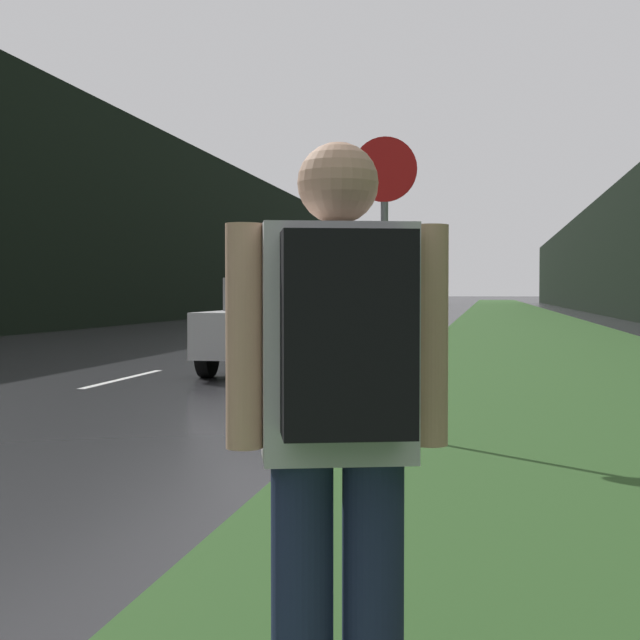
# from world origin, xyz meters

# --- Properties ---
(grass_verge) EXTENTS (6.00, 240.00, 0.02)m
(grass_verge) POSITION_xyz_m (7.07, 40.00, 0.01)
(grass_verge) COLOR #2D5123
(grass_verge) RESTS_ON ground_plane
(lane_stripe_c) EXTENTS (0.12, 3.00, 0.01)m
(lane_stripe_c) POSITION_xyz_m (0.00, 15.09, 0.00)
(lane_stripe_c) COLOR silver
(lane_stripe_c) RESTS_ON ground_plane
(lane_stripe_d) EXTENTS (0.12, 3.00, 0.01)m
(lane_stripe_d) POSITION_xyz_m (0.00, 22.09, 0.00)
(lane_stripe_d) COLOR silver
(lane_stripe_d) RESTS_ON ground_plane
(treeline_far_side) EXTENTS (2.00, 140.00, 8.75)m
(treeline_far_side) POSITION_xyz_m (-10.07, 50.00, 4.38)
(treeline_far_side) COLOR black
(treeline_far_side) RESTS_ON ground_plane
(treeline_near_side) EXTENTS (2.00, 140.00, 7.06)m
(treeline_near_side) POSITION_xyz_m (13.07, 50.00, 3.53)
(treeline_near_side) COLOR black
(treeline_near_side) RESTS_ON ground_plane
(stop_sign) EXTENTS (0.61, 0.07, 2.79)m
(stop_sign) POSITION_xyz_m (4.62, 10.32, 1.66)
(stop_sign) COLOR slate
(stop_sign) RESTS_ON ground_plane
(hitchhiker_with_backpack) EXTENTS (0.59, 0.50, 1.75)m
(hitchhiker_with_backpack) POSITION_xyz_m (5.18, 4.42, 1.01)
(hitchhiker_with_backpack) COLOR #1E2847
(hitchhiker_with_backpack) RESTS_ON ground_plane
(car_passing_near) EXTENTS (1.89, 4.27, 1.59)m
(car_passing_near) POSITION_xyz_m (2.04, 16.96, 0.80)
(car_passing_near) COLOR #BCBCBC
(car_passing_near) RESTS_ON ground_plane
(car_passing_far) EXTENTS (2.03, 4.67, 1.48)m
(car_passing_far) POSITION_xyz_m (2.04, 35.16, 0.74)
(car_passing_far) COLOR maroon
(car_passing_far) RESTS_ON ground_plane
(delivery_truck) EXTENTS (2.54, 7.45, 3.33)m
(delivery_truck) POSITION_xyz_m (-2.04, 96.97, 1.74)
(delivery_truck) COLOR black
(delivery_truck) RESTS_ON ground_plane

